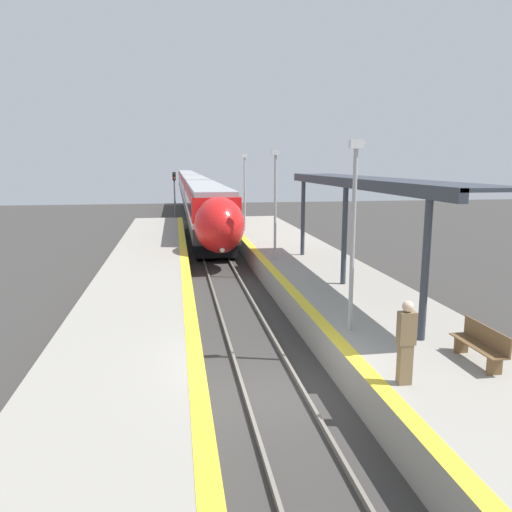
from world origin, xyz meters
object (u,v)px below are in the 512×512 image
Objects in this scene: train at (192,188)px; lamppost_near at (353,224)px; platform_bench at (481,343)px; lamppost_far at (245,187)px; person_waiting at (406,341)px; lamppost_mid at (275,197)px; railway_signal at (175,195)px.

train is 16.55× the size of lamppost_near.
platform_bench is 0.34× the size of lamppost_far.
platform_bench is (4.67, -57.03, -0.84)m from train.
lamppost_near reaches higher than train.
lamppost_far is at bearing 95.17° from platform_bench.
lamppost_mid is at bearing 89.72° from person_waiting.
lamppost_mid is (0.07, 14.21, 2.03)m from person_waiting.
person_waiting is at bearing -91.12° from lamppost_near.
platform_bench is 0.36× the size of railway_signal.
platform_bench is 2.43m from person_waiting.
lamppost_mid is (2.48, -43.58, 1.68)m from train.
railway_signal is at bearing 116.92° from lamppost_far.
lamppost_mid is at bearing -76.65° from railway_signal.
railway_signal reaches higher than person_waiting.
person_waiting is 14.36m from lamppost_mid.
lamppost_far is at bearing -85.69° from train.
lamppost_far is at bearing 90.00° from lamppost_near.
lamppost_near is 1.00× the size of lamppost_far.
person_waiting is 4.07m from lamppost_near.
platform_bench is at bearing -78.29° from railway_signal.
lamppost_far is at bearing 90.00° from lamppost_mid.
person_waiting is at bearing -90.16° from lamppost_far.
person_waiting is 0.38× the size of railway_signal.
train is at bearing 84.47° from railway_signal.
lamppost_mid reaches higher than platform_bench.
lamppost_near is at bearing -87.38° from train.
lamppost_far reaches higher than person_waiting.
railway_signal reaches higher than train.
person_waiting is (2.41, -57.79, -0.36)m from train.
lamppost_far is (4.76, -9.37, 1.06)m from railway_signal.
lamppost_mid is at bearing 99.22° from platform_bench.
lamppost_mid is (4.76, -20.06, 1.06)m from railway_signal.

